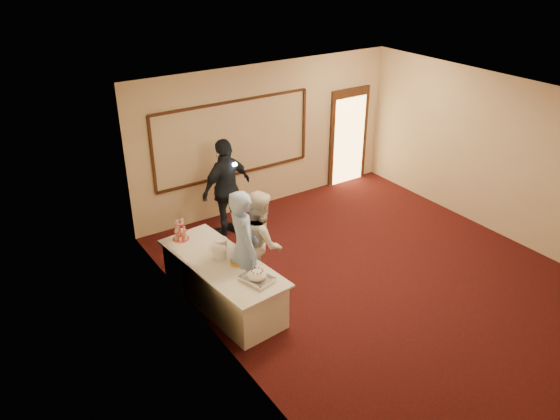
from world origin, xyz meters
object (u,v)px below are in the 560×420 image
at_px(plate_stack_b, 221,244).
at_px(tart, 238,263).
at_px(buffet_table, 223,282).
at_px(man, 244,250).
at_px(guest, 227,188).
at_px(cupcake_stand, 180,232).
at_px(plate_stack_a, 220,253).
at_px(woman, 260,242).
at_px(pavlova_tray, 257,276).

height_order(plate_stack_b, tart, plate_stack_b).
distance_m(buffet_table, man, 0.68).
distance_m(buffet_table, guest, 2.32).
bearing_deg(cupcake_stand, plate_stack_a, -73.41).
relative_size(buffet_table, tart, 9.58).
relative_size(man, woman, 1.11).
xyz_separation_m(plate_stack_b, woman, (0.52, -0.32, 0.02)).
bearing_deg(cupcake_stand, woman, -45.56).
xyz_separation_m(plate_stack_a, woman, (0.67, -0.08, 0.02)).
bearing_deg(pavlova_tray, buffet_table, 103.87).
height_order(tart, woman, woman).
distance_m(pavlova_tray, plate_stack_b, 1.09).
distance_m(buffet_table, woman, 0.85).
relative_size(woman, guest, 0.91).
distance_m(buffet_table, plate_stack_b, 0.60).
bearing_deg(guest, buffet_table, 45.39).
distance_m(plate_stack_b, woman, 0.61).
relative_size(pavlova_tray, plate_stack_b, 2.43).
distance_m(pavlova_tray, man, 0.59).
bearing_deg(cupcake_stand, plate_stack_b, -56.92).
bearing_deg(plate_stack_b, buffet_table, -117.32).
height_order(plate_stack_b, man, man).
xyz_separation_m(cupcake_stand, tart, (0.40, -1.17, -0.12)).
height_order(man, guest, man).
height_order(pavlova_tray, plate_stack_a, pavlova_tray).
distance_m(cupcake_stand, man, 1.26).
height_order(tart, man, man).
bearing_deg(pavlova_tray, plate_stack_b, 90.56).
xyz_separation_m(buffet_table, guest, (1.14, 1.94, 0.58)).
xyz_separation_m(buffet_table, plate_stack_a, (0.03, 0.09, 0.47)).
bearing_deg(plate_stack_a, woman, -6.45).
xyz_separation_m(buffet_table, pavlova_tray, (0.18, -0.75, 0.46)).
bearing_deg(woman, tart, 131.92).
distance_m(buffet_table, pavlova_tray, 0.90).
relative_size(buffet_table, plate_stack_b, 11.79).
bearing_deg(pavlova_tray, guest, 70.40).
bearing_deg(man, woman, -54.29).
bearing_deg(pavlova_tray, plate_stack_a, 100.69).
distance_m(cupcake_stand, woman, 1.33).
height_order(cupcake_stand, man, man).
bearing_deg(cupcake_stand, man, -65.44).
height_order(pavlova_tray, plate_stack_b, pavlova_tray).
relative_size(cupcake_stand, plate_stack_a, 1.88).
height_order(buffet_table, plate_stack_b, plate_stack_b).
xyz_separation_m(plate_stack_a, tart, (0.14, -0.29, -0.06)).
distance_m(plate_stack_a, man, 0.40).
height_order(buffet_table, pavlova_tray, pavlova_tray).
xyz_separation_m(cupcake_stand, guest, (1.38, 0.98, 0.06)).
bearing_deg(woman, cupcake_stand, 63.99).
bearing_deg(buffet_table, woman, 1.16).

